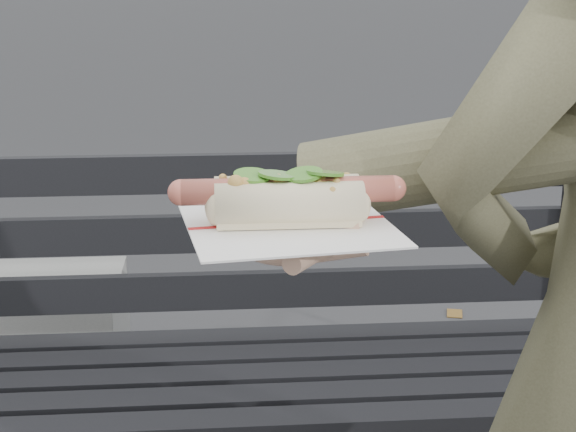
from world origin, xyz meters
name	(u,v)px	position (x,y,z in m)	size (l,w,h in m)	color
park_bench	(256,336)	(-0.06, 0.84, 0.52)	(1.50, 0.44, 0.88)	black
held_hotdog	(478,163)	(0.14, 0.06, 1.05)	(0.64, 0.31, 0.20)	#4F4D35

